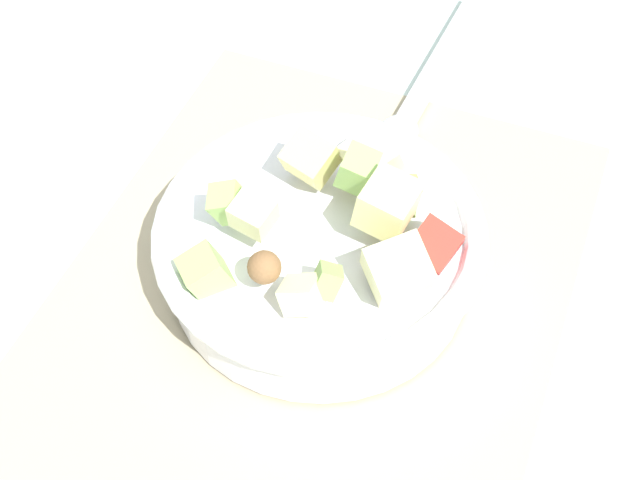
{
  "coord_description": "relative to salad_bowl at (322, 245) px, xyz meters",
  "views": [
    {
      "loc": [
        -0.37,
        -0.15,
        0.54
      ],
      "look_at": [
        0.01,
        -0.0,
        0.04
      ],
      "focal_mm": 50.35,
      "sensor_mm": 36.0,
      "label": 1
    }
  ],
  "objects": [
    {
      "name": "salad_bowl",
      "position": [
        0.0,
        0.0,
        0.0
      ],
      "size": [
        0.24,
        0.24,
        0.1
      ],
      "color": "white",
      "rests_on": "placemat"
    },
    {
      "name": "ground_plane",
      "position": [
        -0.01,
        0.0,
        -0.04
      ],
      "size": [
        2.4,
        2.4,
        0.0
      ],
      "primitive_type": "plane",
      "color": "silver"
    },
    {
      "name": "placemat",
      "position": [
        -0.01,
        0.0,
        -0.04
      ],
      "size": [
        0.44,
        0.36,
        0.01
      ],
      "primitive_type": "cube",
      "color": "tan",
      "rests_on": "ground_plane"
    },
    {
      "name": "serving_spoon",
      "position": [
        0.2,
        -0.01,
        -0.03
      ],
      "size": [
        0.24,
        0.04,
        0.01
      ],
      "color": "#B7B7BC",
      "rests_on": "placemat"
    }
  ]
}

